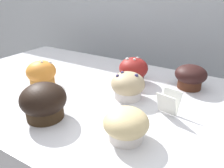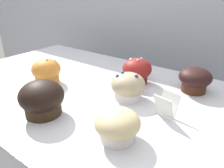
# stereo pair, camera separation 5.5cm
# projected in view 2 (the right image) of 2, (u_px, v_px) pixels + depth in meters

# --- Properties ---
(wall_back) EXTENTS (3.20, 0.10, 1.80)m
(wall_back) POSITION_uv_depth(u_px,v_px,m) (160.00, 55.00, 1.18)
(wall_back) COLOR #B2B7BC
(wall_back) RESTS_ON ground
(muffin_front_center) EXTENTS (0.11, 0.11, 0.09)m
(muffin_front_center) POSITION_uv_depth(u_px,v_px,m) (42.00, 99.00, 0.55)
(muffin_front_center) COLOR #342414
(muffin_front_center) RESTS_ON display_counter
(muffin_back_left) EXTENTS (0.10, 0.10, 0.09)m
(muffin_back_left) POSITION_uv_depth(u_px,v_px,m) (46.00, 71.00, 0.73)
(muffin_back_left) COLOR orange
(muffin_back_left) RESTS_ON display_counter
(muffin_back_right) EXTENTS (0.10, 0.10, 0.08)m
(muffin_back_right) POSITION_uv_depth(u_px,v_px,m) (128.00, 86.00, 0.63)
(muffin_back_right) COLOR silver
(muffin_back_right) RESTS_ON display_counter
(muffin_front_left) EXTENTS (0.10, 0.10, 0.08)m
(muffin_front_left) POSITION_uv_depth(u_px,v_px,m) (195.00, 79.00, 0.67)
(muffin_front_left) COLOR #492516
(muffin_front_left) RESTS_ON display_counter
(muffin_front_right) EXTENTS (0.10, 0.10, 0.09)m
(muffin_front_right) POSITION_uv_depth(u_px,v_px,m) (137.00, 71.00, 0.73)
(muffin_front_right) COLOR #521E19
(muffin_front_right) RESTS_ON display_counter
(muffin_back_center) EXTENTS (0.10, 0.10, 0.07)m
(muffin_back_center) POSITION_uv_depth(u_px,v_px,m) (117.00, 125.00, 0.46)
(muffin_back_center) COLOR white
(muffin_back_center) RESTS_ON display_counter
(price_card) EXTENTS (0.06, 0.05, 0.06)m
(price_card) POSITION_uv_depth(u_px,v_px,m) (166.00, 105.00, 0.54)
(price_card) COLOR white
(price_card) RESTS_ON display_counter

